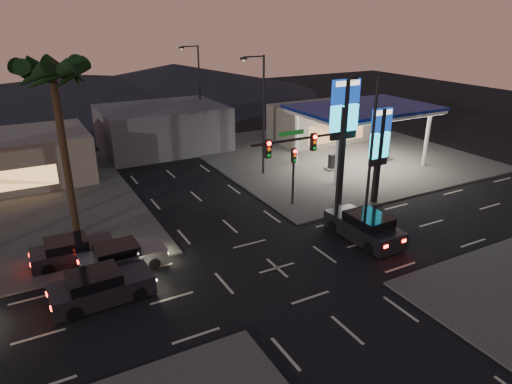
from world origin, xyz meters
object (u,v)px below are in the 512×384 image
suv_station (365,227)px  car_lane_b_mid (72,251)px  pylon_sign_tall (344,118)px  car_lane_b_front (122,257)px  pylon_sign_short (380,142)px  car_lane_a_front (101,287)px  gas_station (364,111)px  traffic_signal_mast (316,158)px

suv_station → car_lane_b_mid: bearing=160.9°
pylon_sign_tall → car_lane_b_front: bearing=-174.5°
pylon_sign_short → car_lane_b_front: size_ratio=1.51×
pylon_sign_tall → car_lane_b_mid: 19.10m
pylon_sign_short → car_lane_b_mid: size_ratio=1.54×
car_lane_b_mid → suv_station: (16.22, -5.63, 0.13)m
suv_station → pylon_sign_short: bearing=42.3°
car_lane_a_front → suv_station: suv_station is taller
pylon_sign_short → suv_station: size_ratio=1.33×
gas_station → car_lane_a_front: (-25.03, -10.54, -4.34)m
car_lane_b_front → car_lane_a_front: bearing=-122.6°
car_lane_b_front → traffic_signal_mast: bearing=-10.0°
car_lane_a_front → car_lane_b_mid: bearing=98.5°
car_lane_a_front → suv_station: (15.54, -1.06, 0.07)m
gas_station → car_lane_a_front: size_ratio=2.45×
car_lane_b_front → car_lane_b_mid: (-2.28, 2.07, -0.01)m
pylon_sign_short → car_lane_b_mid: bearing=175.8°
gas_station → pylon_sign_tall: 10.01m
gas_station → car_lane_b_front: bearing=-161.1°
gas_station → suv_station: (-9.50, -11.59, -4.28)m
gas_station → pylon_sign_tall: (-7.50, -6.50, 1.31)m
pylon_sign_tall → car_lane_b_mid: size_ratio=1.99×
traffic_signal_mast → gas_station: bearing=39.3°
pylon_sign_tall → car_lane_b_front: (-15.94, -1.54, -5.70)m
gas_station → car_lane_a_front: 27.50m
gas_station → car_lane_b_mid: size_ratio=2.69×
car_lane_a_front → gas_station: bearing=22.8°
pylon_sign_short → suv_station: bearing=-137.7°
pylon_sign_short → traffic_signal_mast: 7.69m
car_lane_b_front → pylon_sign_tall: bearing=5.5°
suv_station → car_lane_a_front: bearing=176.1°
pylon_sign_tall → pylon_sign_short: bearing=-21.8°
gas_station → suv_station: size_ratio=2.32×
pylon_sign_tall → pylon_sign_short: 3.20m
pylon_sign_short → car_lane_a_front: (-20.03, -3.04, -3.92)m
car_lane_b_front → suv_station: bearing=-14.3°
pylon_sign_short → pylon_sign_tall: bearing=158.2°
traffic_signal_mast → car_lane_a_front: size_ratio=1.61×
gas_station → traffic_signal_mast: (-12.24, -10.01, 0.15)m
car_lane_b_front → car_lane_b_mid: 3.08m
gas_station → traffic_signal_mast: traffic_signal_mast is taller
car_lane_b_front → car_lane_b_mid: bearing=137.7°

